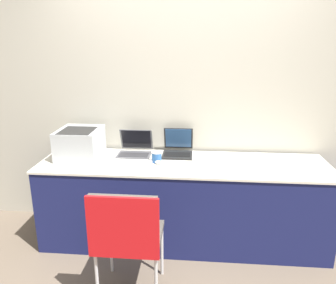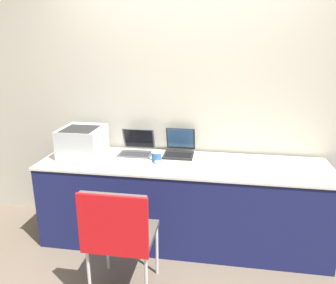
{
  "view_description": "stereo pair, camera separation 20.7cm",
  "coord_description": "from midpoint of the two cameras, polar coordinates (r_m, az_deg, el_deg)",
  "views": [
    {
      "loc": [
        0.1,
        -2.43,
        1.82
      ],
      "look_at": [
        -0.14,
        0.37,
        0.97
      ],
      "focal_mm": 35.0,
      "sensor_mm": 36.0,
      "label": 1
    },
    {
      "loc": [
        0.3,
        -2.41,
        1.82
      ],
      "look_at": [
        -0.14,
        0.37,
        0.97
      ],
      "focal_mm": 35.0,
      "sensor_mm": 36.0,
      "label": 2
    }
  ],
  "objects": [
    {
      "name": "ground_plane",
      "position": [
        3.04,
        0.15,
        -19.93
      ],
      "size": [
        14.0,
        14.0,
        0.0
      ],
      "primitive_type": "plane",
      "color": "#6B5B4C"
    },
    {
      "name": "wall_back",
      "position": [
        3.21,
        1.28,
        7.55
      ],
      "size": [
        8.0,
        0.05,
        2.6
      ],
      "color": "#B7B2A3",
      "rests_on": "ground_plane"
    },
    {
      "name": "table",
      "position": [
        3.11,
        0.68,
        -10.41
      ],
      "size": [
        2.6,
        0.69,
        0.79
      ],
      "color": "#191E51",
      "rests_on": "ground_plane"
    },
    {
      "name": "printer",
      "position": [
        3.18,
        -16.92,
        -0.07
      ],
      "size": [
        0.38,
        0.41,
        0.27
      ],
      "color": "#B2B7BC",
      "rests_on": "table"
    },
    {
      "name": "laptop_left",
      "position": [
        3.18,
        -7.66,
        -1.3
      ],
      "size": [
        0.32,
        0.31,
        0.23
      ],
      "color": "#4C4C51",
      "rests_on": "table"
    },
    {
      "name": "laptop_right",
      "position": [
        3.16,
        -0.17,
        -1.2
      ],
      "size": [
        0.28,
        0.32,
        0.24
      ],
      "color": "black",
      "rests_on": "table"
    },
    {
      "name": "external_keyboard",
      "position": [
        2.95,
        -9.14,
        -3.62
      ],
      "size": [
        0.45,
        0.15,
        0.02
      ],
      "color": "silver",
      "rests_on": "table"
    },
    {
      "name": "coffee_cup",
      "position": [
        2.95,
        -3.99,
        -2.64
      ],
      "size": [
        0.09,
        0.09,
        0.1
      ],
      "color": "#285699",
      "rests_on": "table"
    },
    {
      "name": "mouse",
      "position": [
        2.91,
        -3.72,
        -3.58
      ],
      "size": [
        0.06,
        0.04,
        0.04
      ],
      "color": "silver",
      "rests_on": "table"
    },
    {
      "name": "chair",
      "position": [
        2.36,
        -9.77,
        -15.29
      ],
      "size": [
        0.48,
        0.45,
        0.89
      ],
      "color": "#4C4742",
      "rests_on": "ground_plane"
    }
  ]
}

